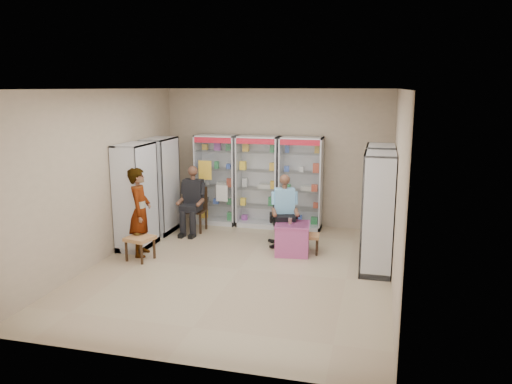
% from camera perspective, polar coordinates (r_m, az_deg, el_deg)
% --- Properties ---
extents(floor, '(6.00, 6.00, 0.00)m').
position_cam_1_polar(floor, '(8.56, -1.94, -8.83)').
color(floor, tan).
rests_on(floor, ground).
extents(room_shell, '(5.02, 6.02, 3.01)m').
position_cam_1_polar(room_shell, '(8.07, -2.04, 4.34)').
color(room_shell, tan).
rests_on(room_shell, ground).
extents(cabinet_back_left, '(0.90, 0.50, 2.00)m').
position_cam_1_polar(cabinet_back_left, '(11.19, -4.51, 1.41)').
color(cabinet_back_left, '#B9BCC1').
rests_on(cabinet_back_left, floor).
extents(cabinet_back_mid, '(0.90, 0.50, 2.00)m').
position_cam_1_polar(cabinet_back_mid, '(10.92, 0.22, 1.20)').
color(cabinet_back_mid, '#B9BBC1').
rests_on(cabinet_back_mid, floor).
extents(cabinet_back_right, '(0.90, 0.50, 2.00)m').
position_cam_1_polar(cabinet_back_right, '(10.74, 5.14, 0.96)').
color(cabinet_back_right, silver).
rests_on(cabinet_back_right, floor).
extents(cabinet_right_far, '(0.90, 0.50, 2.00)m').
position_cam_1_polar(cabinet_right_far, '(9.51, 13.80, -0.77)').
color(cabinet_right_far, '#ADB0B4').
rests_on(cabinet_right_far, floor).
extents(cabinet_right_near, '(0.90, 0.50, 2.00)m').
position_cam_1_polar(cabinet_right_near, '(8.44, 13.71, -2.37)').
color(cabinet_right_near, '#A9AAB0').
rests_on(cabinet_right_near, floor).
extents(cabinet_left_far, '(0.90, 0.50, 2.00)m').
position_cam_1_polar(cabinet_left_far, '(10.68, -10.84, 0.73)').
color(cabinet_left_far, '#9EA1A5').
rests_on(cabinet_left_far, floor).
extents(cabinet_left_near, '(0.90, 0.50, 2.00)m').
position_cam_1_polar(cabinet_left_near, '(9.72, -13.56, -0.49)').
color(cabinet_left_near, silver).
rests_on(cabinet_left_near, floor).
extents(wooden_chair, '(0.42, 0.42, 0.94)m').
position_cam_1_polar(wooden_chair, '(10.71, -6.98, -2.01)').
color(wooden_chair, black).
rests_on(wooden_chair, floor).
extents(seated_customer, '(0.44, 0.60, 1.34)m').
position_cam_1_polar(seated_customer, '(10.62, -7.10, -1.03)').
color(seated_customer, black).
rests_on(seated_customer, floor).
extents(office_chair, '(0.71, 0.71, 1.04)m').
position_cam_1_polar(office_chair, '(9.66, 3.29, -3.16)').
color(office_chair, black).
rests_on(office_chair, floor).
extents(seated_shopkeeper, '(0.59, 0.71, 1.33)m').
position_cam_1_polar(seated_shopkeeper, '(9.58, 3.24, -2.42)').
color(seated_shopkeeper, '#719DE0').
rests_on(seated_shopkeeper, floor).
extents(pink_trunk, '(0.66, 0.64, 0.58)m').
position_cam_1_polar(pink_trunk, '(9.26, 4.16, -5.34)').
color(pink_trunk, '#B74987').
rests_on(pink_trunk, floor).
extents(tea_glass, '(0.07, 0.07, 0.11)m').
position_cam_1_polar(tea_glass, '(9.15, 3.92, -3.32)').
color(tea_glass, '#622508').
rests_on(tea_glass, pink_trunk).
extents(woven_stool_a, '(0.38, 0.38, 0.35)m').
position_cam_1_polar(woven_stool_a, '(9.37, 6.12, -5.89)').
color(woven_stool_a, tan).
rests_on(woven_stool_a, floor).
extents(woven_stool_b, '(0.52, 0.52, 0.43)m').
position_cam_1_polar(woven_stool_b, '(9.18, -13.08, -6.28)').
color(woven_stool_b, '#AB8948').
rests_on(woven_stool_b, floor).
extents(standing_man, '(0.52, 0.67, 1.62)m').
position_cam_1_polar(standing_man, '(9.29, -13.11, -2.24)').
color(standing_man, '#969698').
rests_on(standing_man, floor).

